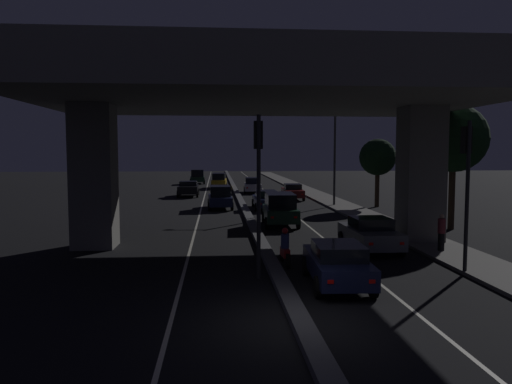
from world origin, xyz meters
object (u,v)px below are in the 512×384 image
at_px(car_white_sixth, 253,185).
at_px(car_black_second_oncoming, 188,188).
at_px(car_dark_green_third, 280,208).
at_px(traffic_light_right_of_median, 467,171).
at_px(car_grey_second, 370,234).
at_px(car_dark_blue_fourth, 266,199).
at_px(traffic_light_left_of_median, 258,168).
at_px(car_dark_blue_lead, 337,263).
at_px(car_dark_red_fifth, 293,192).
at_px(car_taxi_yellow_third_oncoming, 219,180).
at_px(street_lamp, 330,146).
at_px(car_dark_blue_lead_oncoming, 220,197).
at_px(pedestrian_on_sidewalk, 441,232).
at_px(motorcycle_red_filtering_near, 285,249).
at_px(car_dark_green_fourth_oncoming, 197,176).

bearing_deg(car_white_sixth, car_black_second_oncoming, 122.93).
height_order(car_dark_green_third, car_black_second_oncoming, car_dark_green_third).
distance_m(traffic_light_right_of_median, car_grey_second, 5.65).
xyz_separation_m(car_dark_blue_fourth, car_white_sixth, (0.09, 15.02, 0.12)).
height_order(traffic_light_left_of_median, car_dark_blue_lead, traffic_light_left_of_median).
bearing_deg(car_dark_red_fifth, car_black_second_oncoming, 70.33).
relative_size(traffic_light_left_of_median, car_dark_blue_lead, 1.30).
relative_size(traffic_light_right_of_median, car_dark_red_fifth, 1.16).
bearing_deg(car_dark_green_third, car_dark_red_fifth, -9.78).
relative_size(car_dark_blue_lead, car_taxi_yellow_third_oncoming, 0.90).
bearing_deg(street_lamp, car_dark_blue_lead_oncoming, -173.86).
distance_m(street_lamp, car_white_sixth, 15.15).
height_order(car_grey_second, car_white_sixth, car_white_sixth).
bearing_deg(pedestrian_on_sidewalk, car_dark_red_fifth, 96.12).
bearing_deg(car_dark_red_fifth, car_dark_blue_lead, 176.07).
bearing_deg(motorcycle_red_filtering_near, car_dark_green_third, -9.23).
bearing_deg(pedestrian_on_sidewalk, car_dark_blue_lead_oncoming, 117.70).
relative_size(street_lamp, car_dark_green_fourth_oncoming, 1.88).
bearing_deg(street_lamp, motorcycle_red_filtering_near, -107.43).
height_order(traffic_light_right_of_median, car_dark_red_fifth, traffic_light_right_of_median).
relative_size(traffic_light_left_of_median, traffic_light_right_of_median, 1.03).
bearing_deg(car_dark_blue_lead, car_dark_red_fifth, -3.26).
distance_m(car_white_sixth, motorcycle_red_filtering_near, 34.08).
bearing_deg(car_dark_blue_fourth, car_dark_green_third, -179.65).
xyz_separation_m(car_dark_green_third, car_black_second_oncoming, (-6.51, 19.85, -0.23)).
bearing_deg(street_lamp, car_dark_blue_fourth, -165.59).
bearing_deg(car_grey_second, pedestrian_on_sidewalk, -107.54).
distance_m(car_grey_second, car_white_sixth, 31.67).
relative_size(car_dark_red_fifth, car_taxi_yellow_third_oncoming, 0.98).
xyz_separation_m(car_black_second_oncoming, car_dark_green_fourth_oncoming, (0.12, 19.59, 0.24)).
bearing_deg(traffic_light_left_of_median, car_dark_green_third, 79.23).
relative_size(street_lamp, car_dark_green_third, 1.98).
xyz_separation_m(traffic_light_left_of_median, car_dark_blue_lead, (2.47, -1.24, -3.05)).
relative_size(car_taxi_yellow_third_oncoming, motorcycle_red_filtering_near, 2.72).
xyz_separation_m(street_lamp, car_taxi_yellow_third_oncoming, (-8.72, 20.74, -3.87)).
relative_size(car_dark_blue_lead, car_dark_green_third, 1.06).
xyz_separation_m(car_white_sixth, car_taxi_yellow_third_oncoming, (-3.54, 7.08, 0.12)).
bearing_deg(street_lamp, car_dark_blue_lead, -102.30).
bearing_deg(car_taxi_yellow_third_oncoming, car_dark_red_fifth, 26.86).
relative_size(traffic_light_right_of_median, street_lamp, 0.67).
relative_size(traffic_light_right_of_median, car_dark_blue_fourth, 1.14).
relative_size(car_black_second_oncoming, pedestrian_on_sidewalk, 2.62).
height_order(car_dark_green_third, pedestrian_on_sidewalk, car_dark_green_third).
xyz_separation_m(motorcycle_red_filtering_near, pedestrian_on_sidewalk, (6.98, 1.66, 0.30)).
bearing_deg(car_taxi_yellow_third_oncoming, pedestrian_on_sidewalk, 15.88).
distance_m(street_lamp, car_taxi_yellow_third_oncoming, 22.83).
height_order(car_grey_second, car_dark_red_fifth, car_grey_second).
xyz_separation_m(car_dark_green_fourth_oncoming, pedestrian_on_sidewalk, (12.24, -48.14, -0.10)).
bearing_deg(car_dark_blue_lead_oncoming, pedestrian_on_sidewalk, 25.93).
relative_size(car_dark_blue_lead_oncoming, car_taxi_yellow_third_oncoming, 0.88).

